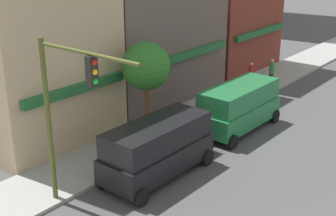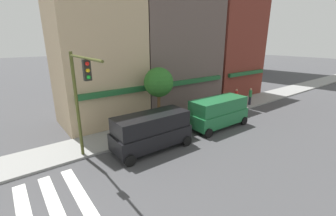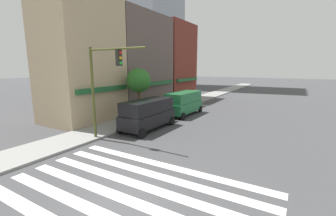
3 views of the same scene
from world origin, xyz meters
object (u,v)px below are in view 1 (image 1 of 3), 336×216
(van_green, at_px, (239,106))
(pedestrian_green_top, at_px, (272,72))
(pedestrian_red_jacket, at_px, (251,76))
(fire_hydrant, at_px, (128,150))
(street_tree, at_px, (146,67))
(van_black, at_px, (157,147))
(traffic_signal, at_px, (65,100))

(van_green, relative_size, pedestrian_green_top, 2.84)
(pedestrian_red_jacket, bearing_deg, fire_hydrant, 30.49)
(street_tree, bearing_deg, fire_hydrant, -155.70)
(van_black, relative_size, pedestrian_green_top, 2.83)
(traffic_signal, height_order, street_tree, traffic_signal)
(pedestrian_green_top, distance_m, fire_hydrant, 13.39)
(traffic_signal, height_order, pedestrian_green_top, traffic_signal)
(pedestrian_red_jacket, relative_size, street_tree, 0.39)
(street_tree, bearing_deg, van_green, -36.93)
(fire_hydrant, bearing_deg, van_black, -93.03)
(pedestrian_red_jacket, xyz_separation_m, fire_hydrant, (-11.83, -0.81, -0.46))
(van_black, height_order, pedestrian_red_jacket, van_black)
(van_green, xyz_separation_m, pedestrian_green_top, (7.22, 1.90, -0.21))
(pedestrian_red_jacket, distance_m, street_tree, 9.73)
(traffic_signal, bearing_deg, fire_hydrant, 14.52)
(van_green, height_order, fire_hydrant, van_green)
(traffic_signal, height_order, van_green, traffic_signal)
(van_green, relative_size, pedestrian_red_jacket, 2.84)
(traffic_signal, bearing_deg, van_black, -10.19)
(traffic_signal, distance_m, van_black, 4.84)
(pedestrian_green_top, height_order, street_tree, street_tree)
(fire_hydrant, height_order, street_tree, street_tree)
(traffic_signal, distance_m, pedestrian_red_jacket, 16.14)
(van_black, bearing_deg, pedestrian_green_top, 8.52)
(van_black, xyz_separation_m, pedestrian_red_jacket, (11.92, 2.51, -0.21))
(street_tree, bearing_deg, van_black, -132.06)
(pedestrian_red_jacket, height_order, pedestrian_green_top, same)
(van_black, xyz_separation_m, street_tree, (2.53, 2.80, 2.31))
(van_black, xyz_separation_m, fire_hydrant, (0.09, 1.70, -0.67))
(van_black, distance_m, van_green, 6.25)
(pedestrian_red_jacket, bearing_deg, street_tree, 24.81)
(traffic_signal, xyz_separation_m, street_tree, (6.35, 2.11, -0.58))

